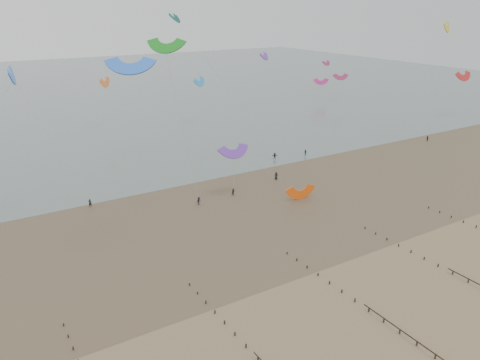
{
  "coord_description": "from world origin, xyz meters",
  "views": [
    {
      "loc": [
        -38.54,
        -42.65,
        38.96
      ],
      "look_at": [
        4.52,
        28.0,
        8.0
      ],
      "focal_mm": 35.0,
      "sensor_mm": 36.0,
      "label": 1
    }
  ],
  "objects": [
    {
      "name": "ground",
      "position": [
        0.0,
        0.0,
        0.0
      ],
      "size": [
        500.0,
        500.0,
        0.0
      ],
      "primitive_type": "plane",
      "color": "brown",
      "rests_on": "ground"
    },
    {
      "name": "kitesurfer_lead",
      "position": [
        -18.94,
        48.87,
        0.87
      ],
      "size": [
        0.74,
        0.62,
        1.74
      ],
      "primitive_type": "imported",
      "rotation": [
        0.0,
        0.0,
        2.76
      ],
      "color": "black",
      "rests_on": "ground"
    },
    {
      "name": "kitesurfers",
      "position": [
        23.79,
        46.37,
        0.85
      ],
      "size": [
        130.24,
        21.18,
        1.83
      ],
      "color": "black",
      "rests_on": "ground"
    },
    {
      "name": "kites_airborne",
      "position": [
        -20.38,
        91.46,
        20.9
      ],
      "size": [
        246.1,
        118.99,
        41.5
      ],
      "color": "orange",
      "rests_on": "ground"
    },
    {
      "name": "sea_and_shore",
      "position": [
        -4.08,
        34.4,
        0.01
      ],
      "size": [
        500.0,
        665.0,
        0.03
      ],
      "color": "#475654",
      "rests_on": "ground"
    },
    {
      "name": "grounded_kite",
      "position": [
        20.64,
        29.58,
        0.0
      ],
      "size": [
        6.44,
        5.32,
        3.25
      ],
      "primitive_type": null,
      "rotation": [
        1.54,
        0.0,
        -0.13
      ],
      "color": "#FF5A10",
      "rests_on": "ground"
    }
  ]
}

